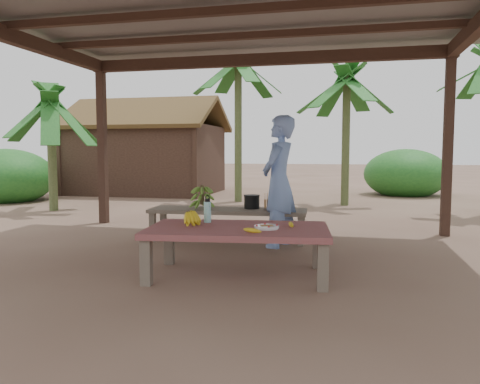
% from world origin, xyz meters
% --- Properties ---
extents(ground, '(80.00, 80.00, 0.00)m').
position_xyz_m(ground, '(0.00, 0.00, 0.00)').
color(ground, brown).
rests_on(ground, ground).
extents(pavilion, '(6.60, 5.60, 2.95)m').
position_xyz_m(pavilion, '(-0.01, -0.01, 2.78)').
color(pavilion, black).
rests_on(pavilion, ground).
extents(work_table, '(1.90, 1.20, 0.50)m').
position_xyz_m(work_table, '(0.30, -0.60, 0.43)').
color(work_table, brown).
rests_on(work_table, ground).
extents(bench, '(2.23, 0.72, 0.45)m').
position_xyz_m(bench, '(-0.27, 1.21, 0.39)').
color(bench, brown).
rests_on(bench, ground).
extents(ripe_banana_bunch, '(0.26, 0.23, 0.16)m').
position_xyz_m(ripe_banana_bunch, '(-0.25, -0.54, 0.58)').
color(ripe_banana_bunch, yellow).
rests_on(ripe_banana_bunch, work_table).
extents(plate, '(0.24, 0.24, 0.04)m').
position_xyz_m(plate, '(0.60, -0.63, 0.52)').
color(plate, white).
rests_on(plate, work_table).
extents(loose_banana_front, '(0.18, 0.10, 0.04)m').
position_xyz_m(loose_banana_front, '(0.50, -0.88, 0.52)').
color(loose_banana_front, yellow).
rests_on(loose_banana_front, work_table).
extents(loose_banana_side, '(0.10, 0.14, 0.04)m').
position_xyz_m(loose_banana_side, '(0.82, -0.44, 0.52)').
color(loose_banana_side, yellow).
rests_on(loose_banana_side, work_table).
extents(water_flask, '(0.08, 0.08, 0.29)m').
position_xyz_m(water_flask, '(-0.09, -0.35, 0.62)').
color(water_flask, '#3DBFBF').
rests_on(water_flask, work_table).
extents(green_banana_stalk, '(0.32, 0.32, 0.35)m').
position_xyz_m(green_banana_stalk, '(-0.64, 1.19, 0.62)').
color(green_banana_stalk, '#598C2D').
rests_on(green_banana_stalk, bench).
extents(cooking_pot, '(0.22, 0.22, 0.18)m').
position_xyz_m(cooking_pot, '(0.05, 1.33, 0.54)').
color(cooking_pot, black).
rests_on(cooking_pot, bench).
extents(skewer_rack, '(0.18, 0.09, 0.24)m').
position_xyz_m(skewer_rack, '(0.33, 1.19, 0.57)').
color(skewer_rack, '#A57F47').
rests_on(skewer_rack, bench).
extents(woman, '(0.55, 0.71, 1.73)m').
position_xyz_m(woman, '(0.49, 0.96, 0.86)').
color(woman, '#7B9DE8').
rests_on(woman, ground).
extents(hut, '(4.40, 3.43, 2.85)m').
position_xyz_m(hut, '(-4.50, 8.00, 1.10)').
color(hut, black).
rests_on(hut, ground).
extents(banana_plant_n, '(1.80, 1.80, 3.15)m').
position_xyz_m(banana_plant_n, '(1.32, 5.96, 2.66)').
color(banana_plant_n, '#596638').
rests_on(banana_plant_n, ground).
extents(banana_plant_nw, '(1.80, 1.80, 3.69)m').
position_xyz_m(banana_plant_nw, '(-1.28, 6.20, 3.18)').
color(banana_plant_nw, '#596638').
rests_on(banana_plant_nw, ground).
extents(banana_plant_w, '(1.80, 1.80, 2.49)m').
position_xyz_m(banana_plant_w, '(-4.69, 3.59, 2.01)').
color(banana_plant_w, '#596638').
rests_on(banana_plant_w, ground).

